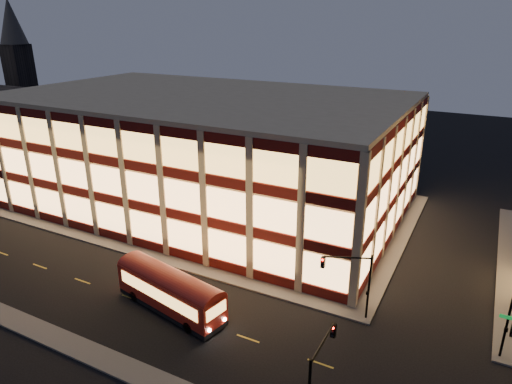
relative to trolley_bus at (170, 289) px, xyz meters
The scene contains 12 objects.
ground 10.23m from the trolley_bus, 145.71° to the left, with size 200.00×200.00×0.00m, color black.
sidewalk_office_south 13.25m from the trolley_bus, 149.49° to the left, with size 54.00×2.00×0.15m, color #514F4C.
sidewalk_office_east 27.08m from the trolley_bus, 56.99° to the left, with size 2.00×30.00×0.15m, color #514F4C.
sidewalk_tower_west 34.32m from the trolley_bus, 41.38° to the left, with size 2.00×30.00×0.15m, color #514F4C.
sidewalk_near 11.25m from the trolley_bus, 138.44° to the right, with size 100.00×2.00×0.15m, color #514F4C.
office_building 25.73m from the trolley_bus, 116.40° to the left, with size 50.45×30.45×14.50m.
church_tower 90.89m from the trolley_bus, 149.75° to the left, with size 5.00×5.00×18.00m, color #2D2621.
church_spire 93.02m from the trolley_bus, 149.75° to the left, with size 6.00×6.00×10.00m, color #4C473F.
traffic_signal_far 15.26m from the trolley_bus, 22.93° to the left, with size 3.79×1.87×6.00m.
traffic_signal_right 25.79m from the trolley_bus, 11.28° to the left, with size 1.20×4.37×6.00m.
traffic_signal_near 16.27m from the trolley_bus, 19.47° to the right, with size 0.32×4.45×6.00m.
trolley_bus is the anchor object (origin of this frame).
Camera 1 is at (30.14, -31.63, 23.45)m, focal length 32.00 mm.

